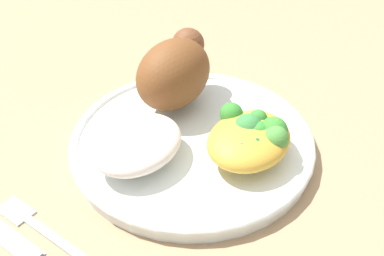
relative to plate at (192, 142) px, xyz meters
name	(u,v)px	position (x,y,z in m)	size (l,w,h in m)	color
ground_plane	(192,149)	(0.00, 0.00, -0.01)	(2.00, 2.00, 0.00)	#A08260
plate	(192,142)	(0.00, 0.00, 0.00)	(0.26, 0.26, 0.02)	white
roasted_chicken	(175,71)	(0.04, 0.05, 0.05)	(0.11, 0.07, 0.08)	brown
rice_pile	(137,144)	(-0.06, 0.02, 0.03)	(0.10, 0.08, 0.03)	white
mac_cheese_with_broccoli	(252,137)	(0.01, -0.06, 0.03)	(0.10, 0.08, 0.04)	gold
fork	(47,232)	(-0.17, 0.04, -0.01)	(0.02, 0.14, 0.01)	silver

